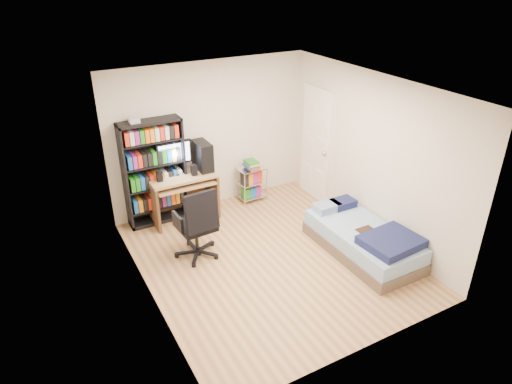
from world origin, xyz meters
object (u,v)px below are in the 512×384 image
media_shelf (154,172)px  computer_desk (187,177)px  office_chair (198,235)px  bed (364,240)px

media_shelf → computer_desk: 0.53m
media_shelf → office_chair: (0.18, -1.29, -0.54)m
bed → office_chair: bearing=153.2°
computer_desk → bed: bearing=-51.2°
media_shelf → computer_desk: bearing=-10.3°
bed → media_shelf: bearing=134.6°
computer_desk → office_chair: bearing=-104.9°
office_chair → media_shelf: bearing=94.4°
office_chair → bed: size_ratio=0.61×
media_shelf → computer_desk: (0.50, -0.09, -0.16)m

